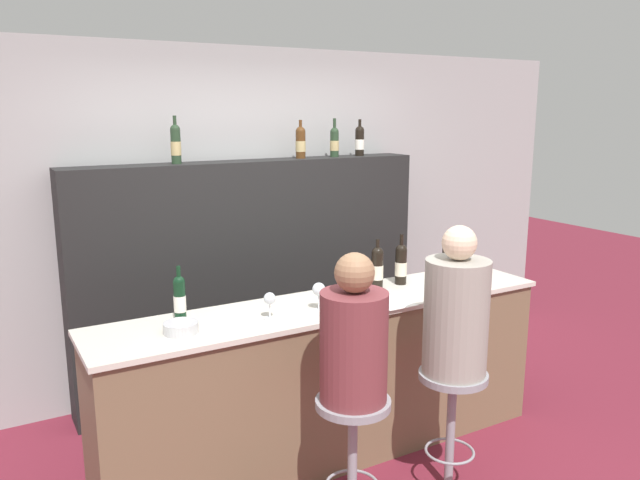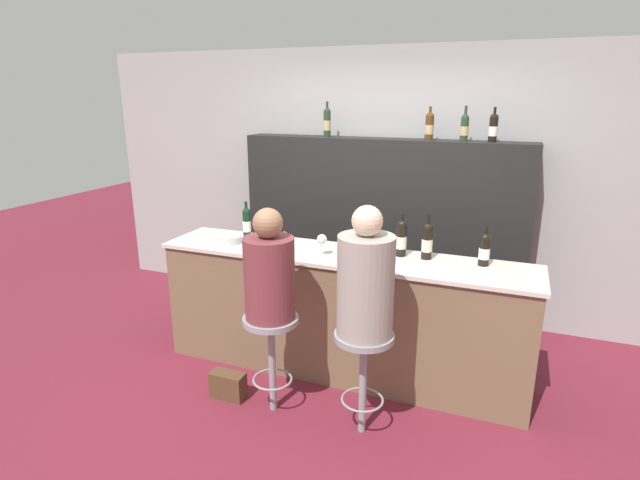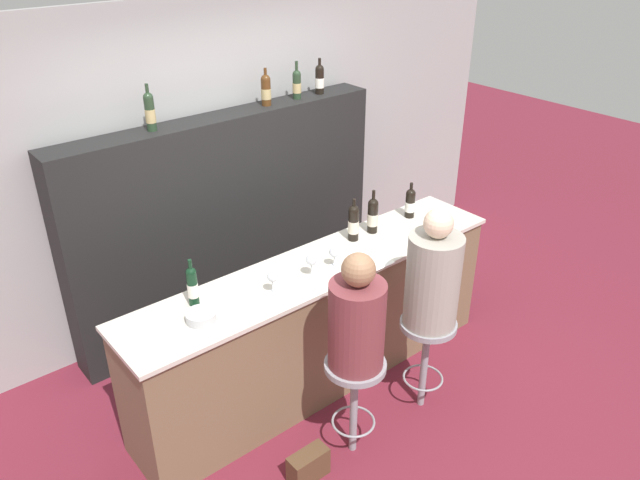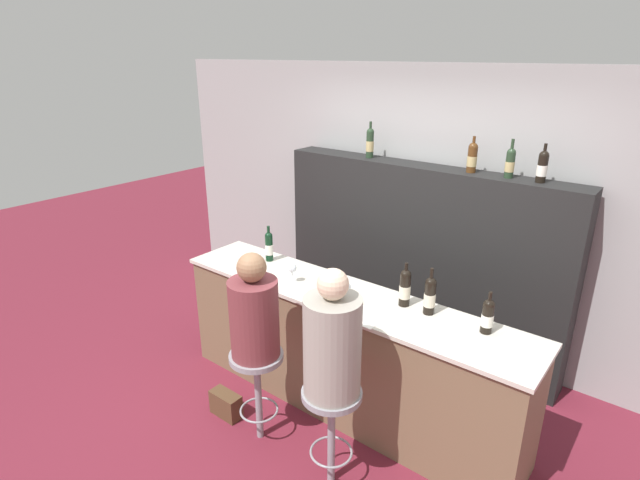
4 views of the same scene
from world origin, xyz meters
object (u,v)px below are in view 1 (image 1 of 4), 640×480
(wine_glass_2, at_px, (347,288))
(bar_stool_left, at_px, (353,428))
(wine_bottle_backbar_3, at_px, (360,141))
(wine_bottle_backbar_0, at_px, (176,144))
(wine_bottle_counter_2, at_px, (401,264))
(wine_bottle_backbar_2, at_px, (334,142))
(metal_bowl, at_px, (181,328))
(wine_glass_0, at_px, (270,300))
(bar_stool_right, at_px, (452,398))
(guest_seated_left, at_px, (354,339))
(wine_bottle_counter_0, at_px, (180,298))
(wine_bottle_counter_3, at_px, (447,259))
(wine_bottle_backbar_1, at_px, (301,142))
(guest_seated_right, at_px, (456,312))
(wine_bottle_counter_1, at_px, (377,267))
(wine_glass_1, at_px, (319,290))

(wine_glass_2, bearing_deg, bar_stool_left, -119.61)
(wine_bottle_backbar_3, relative_size, bar_stool_left, 0.41)
(wine_bottle_backbar_0, bearing_deg, wine_bottle_counter_2, -41.07)
(wine_bottle_counter_2, relative_size, wine_glass_2, 2.30)
(wine_bottle_backbar_0, xyz_separation_m, wine_bottle_backbar_2, (1.27, 0.00, -0.02))
(metal_bowl, bearing_deg, wine_bottle_backbar_3, 32.40)
(wine_glass_0, bearing_deg, bar_stool_right, -35.48)
(wine_bottle_backbar_2, bearing_deg, wine_glass_2, -117.83)
(guest_seated_left, bearing_deg, wine_bottle_backbar_0, 98.96)
(wine_bottle_counter_2, xyz_separation_m, metal_bowl, (-1.56, -0.18, -0.11))
(wine_bottle_counter_0, xyz_separation_m, wine_bottle_backbar_0, (0.33, 1.03, 0.78))
(wine_bottle_backbar_2, distance_m, bar_stool_left, 2.46)
(metal_bowl, height_order, bar_stool_left, metal_bowl)
(wine_bottle_counter_2, height_order, wine_bottle_backbar_3, wine_bottle_backbar_3)
(wine_bottle_counter_3, bearing_deg, wine_glass_0, -171.97)
(wine_bottle_counter_2, relative_size, wine_bottle_backbar_0, 1.03)
(bar_stool_left, bearing_deg, wine_bottle_counter_2, 41.96)
(wine_bottle_backbar_0, height_order, metal_bowl, wine_bottle_backbar_0)
(bar_stool_right, bearing_deg, wine_bottle_backbar_0, 117.40)
(wine_bottle_counter_0, bearing_deg, wine_bottle_backbar_0, 72.11)
(wine_bottle_counter_3, relative_size, wine_bottle_backbar_1, 0.99)
(wine_bottle_backbar_2, relative_size, wine_glass_0, 1.97)
(guest_seated_right, bearing_deg, wine_bottle_counter_3, 51.57)
(wine_bottle_counter_0, xyz_separation_m, wine_bottle_counter_2, (1.51, 0.00, 0.01))
(wine_bottle_backbar_1, bearing_deg, wine_glass_0, -124.86)
(wine_bottle_counter_3, bearing_deg, wine_bottle_backbar_3, 93.79)
(wine_bottle_counter_1, distance_m, wine_glass_1, 0.59)
(wine_bottle_backbar_1, xyz_separation_m, wine_glass_1, (-0.54, -1.23, -0.78))
(wine_bottle_backbar_2, bearing_deg, guest_seated_left, -118.41)
(wine_bottle_counter_0, distance_m, wine_bottle_backbar_2, 2.05)
(wine_bottle_counter_2, bearing_deg, wine_bottle_counter_0, -180.00)
(wine_bottle_backbar_3, bearing_deg, wine_bottle_counter_2, -108.11)
(wine_bottle_counter_1, bearing_deg, wine_glass_0, -166.63)
(wine_bottle_backbar_2, height_order, wine_bottle_backbar_3, wine_bottle_backbar_2)
(wine_bottle_counter_3, height_order, metal_bowl, wine_bottle_counter_3)
(wine_bottle_counter_3, bearing_deg, wine_bottle_counter_0, -180.00)
(wine_bottle_backbar_0, xyz_separation_m, metal_bowl, (-0.39, -1.20, -0.88))
(wine_bottle_backbar_1, height_order, wine_glass_0, wine_bottle_backbar_1)
(bar_stool_left, bearing_deg, wine_glass_2, 60.39)
(wine_glass_1, distance_m, guest_seated_right, 0.79)
(wine_bottle_counter_0, bearing_deg, metal_bowl, -106.93)
(guest_seated_right, bearing_deg, wine_bottle_backbar_1, 89.15)
(wine_bottle_counter_0, height_order, wine_glass_1, wine_bottle_counter_0)
(wine_glass_1, bearing_deg, wine_bottle_backbar_1, 66.18)
(wine_bottle_backbar_3, bearing_deg, wine_bottle_backbar_0, 180.00)
(guest_seated_left, bearing_deg, bar_stool_right, -0.00)
(wine_bottle_counter_0, distance_m, wine_bottle_backbar_3, 2.24)
(wine_bottle_counter_0, height_order, bar_stool_left, wine_bottle_counter_0)
(wine_bottle_counter_0, bearing_deg, wine_bottle_backbar_3, 29.09)
(wine_bottle_counter_1, relative_size, bar_stool_right, 0.45)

